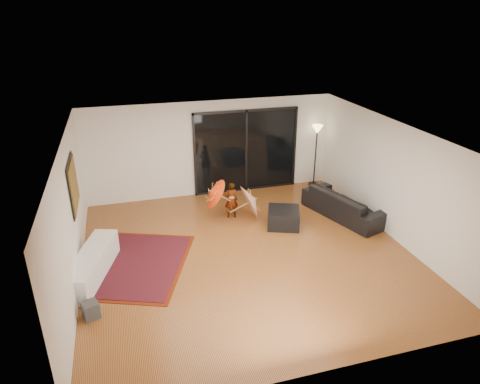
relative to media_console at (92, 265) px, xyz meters
name	(u,v)px	position (x,y,z in m)	size (l,w,h in m)	color
floor	(247,253)	(3.25, -0.03, -0.27)	(7.00, 7.00, 0.00)	#AD5E2F
ceiling	(248,135)	(3.25, -0.03, 2.43)	(7.00, 7.00, 0.00)	white
wall_back	(212,149)	(3.25, 3.47, 1.08)	(7.00, 7.00, 0.00)	silver
wall_front	(322,300)	(3.25, -3.53, 1.08)	(7.00, 7.00, 0.00)	silver
wall_left	(70,219)	(-0.25, -0.03, 1.08)	(7.00, 7.00, 0.00)	silver
wall_right	(394,181)	(6.75, -0.03, 1.08)	(7.00, 7.00, 0.00)	silver
sliding_door	(246,151)	(4.25, 3.44, 0.93)	(3.06, 0.07, 2.40)	black
painting	(73,185)	(-0.21, 0.97, 1.38)	(0.04, 1.28, 1.08)	black
media_console	(92,265)	(0.00, 0.00, 0.00)	(0.49, 1.97, 0.55)	white
speaker	(91,310)	(0.00, -1.29, -0.12)	(0.26, 0.26, 0.30)	#424244
persian_rug	(139,264)	(0.92, 0.17, -0.26)	(2.69, 3.10, 0.02)	#5E1B08
sofa	(345,204)	(6.20, 1.05, 0.07)	(2.32, 0.91, 0.68)	black
ottoman	(283,218)	(4.49, 0.99, -0.05)	(0.77, 0.77, 0.44)	black
floor_lamp	(317,138)	(6.35, 3.22, 1.19)	(0.32, 0.32, 1.86)	black
child	(231,200)	(3.37, 1.80, 0.21)	(0.35, 0.23, 0.96)	#999999
parasol_orange	(210,194)	(2.82, 1.75, 0.46)	(0.57, 0.78, 0.85)	red
parasol_white	(255,199)	(3.97, 1.65, 0.23)	(0.55, 0.93, 0.96)	white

